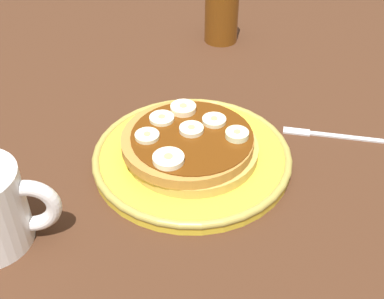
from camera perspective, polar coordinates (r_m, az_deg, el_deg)
ground_plane at (r=63.62cm, az=0.00°, el=-2.49°), size 140.00×140.00×3.00cm
plate at (r=62.05cm, az=0.00°, el=-0.81°), size 24.42×24.42×1.70cm
pancake_stack at (r=60.95cm, az=-0.43°, el=0.62°), size 16.19×16.38×2.81cm
banana_slice_0 at (r=60.52cm, az=-0.53°, el=2.24°), size 2.95×2.95×0.80cm
banana_slice_1 at (r=64.06cm, az=-0.99°, el=4.63°), size 3.27×3.27×0.98cm
banana_slice_2 at (r=62.14cm, az=2.51°, el=3.27°), size 2.96×2.96×0.75cm
banana_slice_3 at (r=60.15cm, az=-5.09°, el=1.77°), size 2.92×2.92×0.73cm
banana_slice_4 at (r=59.80cm, az=5.10°, el=1.66°), size 2.79×2.79×0.98cm
banana_slice_5 at (r=56.15cm, az=-2.67°, el=-1.10°), size 3.57×3.57×0.91cm
banana_slice_6 at (r=62.61cm, az=-3.43°, el=3.50°), size 3.09×3.09×0.68cm
fork at (r=69.13cm, az=14.94°, el=1.70°), size 12.77×4.50×0.50cm
syrup_bottle at (r=88.52cm, az=3.38°, el=15.65°), size 5.72×5.72×13.21cm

